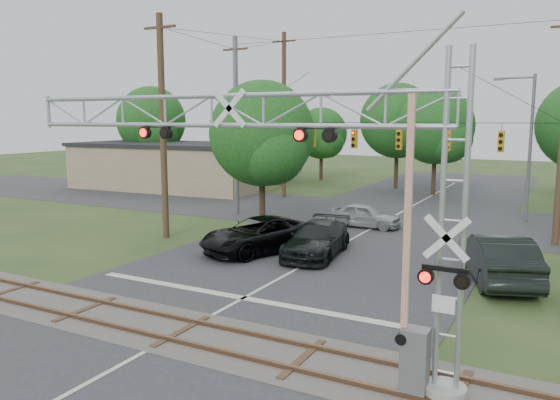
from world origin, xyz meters
The scene contains 14 objects.
ground centered at (0.00, 0.00, 0.00)m, with size 160.00×160.00×0.00m, color #2B411E.
road_main centered at (0.00, 10.00, 0.01)m, with size 14.00×90.00×0.02m, color #29292C.
road_cross centered at (0.00, 24.00, 0.01)m, with size 90.00×12.00×0.02m, color #29292C.
railroad_track centered at (0.00, 2.00, 0.03)m, with size 90.00×3.20×0.17m.
crossing_gantry centered at (3.91, 1.64, 4.92)m, with size 13.13×1.00×7.83m.
traffic_signal_span centered at (0.91, 20.00, 5.64)m, with size 19.34×0.36×11.50m.
pickup_black centered at (-2.98, 11.74, 0.82)m, with size 2.73×5.93×1.65m, color black.
car_dark centered at (-0.24, 12.33, 0.78)m, with size 2.19×5.40×1.57m, color black.
sedan_silver centered at (-0.48, 19.82, 0.71)m, with size 1.67×4.15×1.41m, color #999CA0.
suv_dark centered at (7.67, 11.94, 0.95)m, with size 2.02×5.78×1.90m, color black.
commercial_building centered at (-22.16, 29.11, 2.08)m, with size 18.25×10.08×4.15m.
streetlight centered at (7.52, 26.02, 5.01)m, with size 2.39×0.25×8.95m.
utility_poles centered at (2.92, 22.67, 6.30)m, with size 25.51×28.45×13.81m.
treeline centered at (1.06, 32.77, 5.87)m, with size 57.44×30.61×9.75m.
Camera 1 is at (9.86, -10.29, 6.32)m, focal length 35.00 mm.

